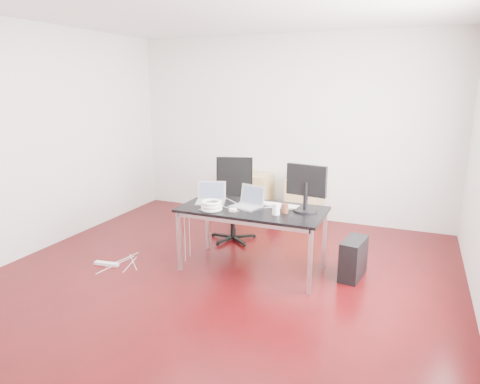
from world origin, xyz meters
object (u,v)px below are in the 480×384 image
at_px(office_chair, 233,195).
at_px(filing_cabinet_right, 304,201).
at_px(filing_cabinet_left, 254,196).
at_px(pc_tower, 353,258).
at_px(desk, 252,213).

bearing_deg(office_chair, filing_cabinet_right, 35.63).
xyz_separation_m(filing_cabinet_left, pc_tower, (1.79, -1.64, -0.13)).
xyz_separation_m(filing_cabinet_left, filing_cabinet_right, (0.82, 0.00, 0.00)).
xyz_separation_m(desk, filing_cabinet_right, (0.13, 1.86, -0.33)).
distance_m(office_chair, filing_cabinet_right, 1.27).
relative_size(office_chair, pc_tower, 2.40).
bearing_deg(office_chair, pc_tower, -38.47).
bearing_deg(filing_cabinet_left, desk, -69.79).
distance_m(filing_cabinet_left, filing_cabinet_right, 0.82).
xyz_separation_m(office_chair, filing_cabinet_left, (-0.08, 1.00, -0.26)).
relative_size(filing_cabinet_left, pc_tower, 1.56).
distance_m(filing_cabinet_left, pc_tower, 2.43).
relative_size(filing_cabinet_right, pc_tower, 1.56).
distance_m(office_chair, pc_tower, 1.87).
bearing_deg(pc_tower, office_chair, 167.42).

